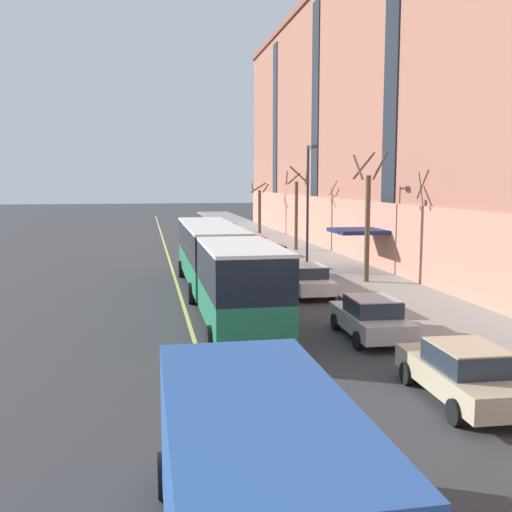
{
  "coord_description": "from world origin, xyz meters",
  "views": [
    {
      "loc": [
        -2.99,
        -26.81,
        5.73
      ],
      "look_at": [
        2.7,
        4.01,
        1.8
      ],
      "focal_mm": 42.0,
      "sensor_mm": 36.0,
      "label": 1
    }
  ],
  "objects_px": {
    "city_bus": "(219,260)",
    "street_tree_far_downtown": "(259,207)",
    "parked_car_red_5": "(254,247)",
    "street_tree_far_uptown": "(296,207)",
    "parked_car_champagne_2": "(463,373)",
    "parked_car_red_0": "(271,257)",
    "parked_car_white_4": "(307,280)",
    "box_truck": "(249,480)",
    "parked_car_silver_6": "(371,318)",
    "street_lamp": "(309,196)",
    "parked_car_champagne_3": "(238,238)",
    "parked_car_darkgray_7": "(227,231)",
    "street_tree_mid_block": "(367,219)",
    "fire_hydrant": "(286,255)"
  },
  "relations": [
    {
      "from": "parked_car_white_4",
      "to": "parked_car_red_5",
      "type": "height_order",
      "value": "same"
    },
    {
      "from": "city_bus",
      "to": "fire_hydrant",
      "type": "height_order",
      "value": "city_bus"
    },
    {
      "from": "city_bus",
      "to": "parked_car_white_4",
      "type": "relative_size",
      "value": 4.16
    },
    {
      "from": "parked_car_red_0",
      "to": "box_truck",
      "type": "bearing_deg",
      "value": -102.43
    },
    {
      "from": "city_bus",
      "to": "fire_hydrant",
      "type": "relative_size",
      "value": 27.69
    },
    {
      "from": "parked_car_white_4",
      "to": "parked_car_darkgray_7",
      "type": "relative_size",
      "value": 1.03
    },
    {
      "from": "parked_car_silver_6",
      "to": "city_bus",
      "type": "bearing_deg",
      "value": 122.0
    },
    {
      "from": "parked_car_darkgray_7",
      "to": "fire_hydrant",
      "type": "distance_m",
      "value": 18.25
    },
    {
      "from": "street_tree_far_uptown",
      "to": "street_tree_far_downtown",
      "type": "height_order",
      "value": "street_tree_far_uptown"
    },
    {
      "from": "street_lamp",
      "to": "parked_car_champagne_3",
      "type": "bearing_deg",
      "value": 96.76
    },
    {
      "from": "city_bus",
      "to": "parked_car_champagne_2",
      "type": "distance_m",
      "value": 14.75
    },
    {
      "from": "parked_car_red_0",
      "to": "parked_car_darkgray_7",
      "type": "distance_m",
      "value": 20.87
    },
    {
      "from": "city_bus",
      "to": "street_tree_far_downtown",
      "type": "bearing_deg",
      "value": 76.21
    },
    {
      "from": "parked_car_champagne_2",
      "to": "street_tree_far_downtown",
      "type": "distance_m",
      "value": 49.69
    },
    {
      "from": "street_tree_mid_block",
      "to": "parked_car_champagne_3",
      "type": "bearing_deg",
      "value": 101.54
    },
    {
      "from": "parked_car_red_5",
      "to": "parked_car_red_0",
      "type": "bearing_deg",
      "value": -89.54
    },
    {
      "from": "street_tree_far_downtown",
      "to": "fire_hydrant",
      "type": "distance_m",
      "value": 22.5
    },
    {
      "from": "city_bus",
      "to": "parked_car_champagne_2",
      "type": "bearing_deg",
      "value": -71.4
    },
    {
      "from": "parked_car_red_0",
      "to": "parked_car_darkgray_7",
      "type": "xyz_separation_m",
      "value": [
        -0.07,
        20.87,
        0.0
      ]
    },
    {
      "from": "parked_car_red_5",
      "to": "street_tree_far_uptown",
      "type": "distance_m",
      "value": 5.65
    },
    {
      "from": "parked_car_white_4",
      "to": "fire_hydrant",
      "type": "bearing_deg",
      "value": 81.59
    },
    {
      "from": "parked_car_red_0",
      "to": "parked_car_white_4",
      "type": "relative_size",
      "value": 0.9
    },
    {
      "from": "parked_car_champagne_3",
      "to": "parked_car_darkgray_7",
      "type": "height_order",
      "value": "same"
    },
    {
      "from": "parked_car_silver_6",
      "to": "street_lamp",
      "type": "relative_size",
      "value": 0.59
    },
    {
      "from": "city_bus",
      "to": "parked_car_red_0",
      "type": "bearing_deg",
      "value": 65.85
    },
    {
      "from": "parked_car_champagne_2",
      "to": "street_tree_far_downtown",
      "type": "relative_size",
      "value": 0.87
    },
    {
      "from": "parked_car_red_0",
      "to": "parked_car_silver_6",
      "type": "bearing_deg",
      "value": -90.26
    },
    {
      "from": "parked_car_darkgray_7",
      "to": "box_truck",
      "type": "bearing_deg",
      "value": -97.41
    },
    {
      "from": "parked_car_red_0",
      "to": "street_lamp",
      "type": "relative_size",
      "value": 0.56
    },
    {
      "from": "street_tree_mid_block",
      "to": "box_truck",
      "type": "bearing_deg",
      "value": -114.24
    },
    {
      "from": "box_truck",
      "to": "fire_hydrant",
      "type": "bearing_deg",
      "value": 75.84
    },
    {
      "from": "parked_car_red_0",
      "to": "fire_hydrant",
      "type": "height_order",
      "value": "parked_car_red_0"
    },
    {
      "from": "parked_car_red_5",
      "to": "box_truck",
      "type": "relative_size",
      "value": 0.64
    },
    {
      "from": "parked_car_darkgray_7",
      "to": "street_tree_far_uptown",
      "type": "relative_size",
      "value": 0.69
    },
    {
      "from": "street_tree_far_downtown",
      "to": "parked_car_darkgray_7",
      "type": "bearing_deg",
      "value": -134.77
    },
    {
      "from": "city_bus",
      "to": "box_truck",
      "type": "xyz_separation_m",
      "value": [
        -2.06,
        -20.31,
        -0.25
      ]
    },
    {
      "from": "street_lamp",
      "to": "fire_hydrant",
      "type": "relative_size",
      "value": 10.75
    },
    {
      "from": "parked_car_red_5",
      "to": "street_tree_far_uptown",
      "type": "bearing_deg",
      "value": 34.41
    },
    {
      "from": "parked_car_champagne_3",
      "to": "street_tree_far_uptown",
      "type": "xyz_separation_m",
      "value": [
        4.11,
        -4.28,
        2.82
      ]
    },
    {
      "from": "parked_car_champagne_3",
      "to": "street_tree_far_downtown",
      "type": "xyz_separation_m",
      "value": [
        4.1,
        11.74,
        2.15
      ]
    },
    {
      "from": "parked_car_champagne_2",
      "to": "street_tree_far_uptown",
      "type": "distance_m",
      "value": 33.83
    },
    {
      "from": "parked_car_champagne_2",
      "to": "parked_car_silver_6",
      "type": "distance_m",
      "value": 6.47
    },
    {
      "from": "parked_car_champagne_2",
      "to": "fire_hydrant",
      "type": "relative_size",
      "value": 6.55
    },
    {
      "from": "parked_car_silver_6",
      "to": "street_tree_far_downtown",
      "type": "height_order",
      "value": "street_tree_far_downtown"
    },
    {
      "from": "parked_car_champagne_2",
      "to": "street_tree_far_downtown",
      "type": "bearing_deg",
      "value": 85.34
    },
    {
      "from": "fire_hydrant",
      "to": "parked_car_silver_6",
      "type": "bearing_deg",
      "value": -94.82
    },
    {
      "from": "parked_car_red_0",
      "to": "parked_car_white_4",
      "type": "height_order",
      "value": "same"
    },
    {
      "from": "box_truck",
      "to": "street_tree_mid_block",
      "type": "relative_size",
      "value": 1.0
    },
    {
      "from": "street_tree_far_uptown",
      "to": "parked_car_silver_6",
      "type": "bearing_deg",
      "value": -98.58
    },
    {
      "from": "parked_car_darkgray_7",
      "to": "box_truck",
      "type": "distance_m",
      "value": 52.23
    }
  ]
}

